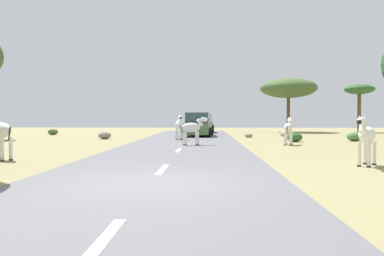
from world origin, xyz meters
TOP-DOWN VIEW (x-y plane):
  - ground_plane at (0.00, 0.00)m, footprint 90.00×90.00m
  - road at (-0.05, 0.00)m, footprint 6.00×64.00m
  - lane_markings at (-0.05, -1.00)m, footprint 0.16×56.00m
  - zebra_0 at (-0.56, 15.60)m, footprint 0.62×1.66m
  - zebra_1 at (5.87, 3.32)m, footprint 1.12×1.41m
  - zebra_2 at (5.42, 11.88)m, footprint 0.76×1.53m
  - zebra_4 at (0.44, 10.97)m, footprint 1.46×0.82m
  - car_0 at (0.54, 19.97)m, footprint 2.28×4.46m
  - car_1 at (0.75, 26.63)m, footprint 2.27×4.46m
  - tree_1 at (15.92, 29.25)m, footprint 2.80×2.80m
  - tree_7 at (9.24, 29.77)m, footprint 5.52×5.52m
  - bush_1 at (10.13, 15.29)m, footprint 0.91×0.82m
  - bush_2 at (6.33, 14.49)m, footprint 0.92×0.83m
  - bush_3 at (-11.51, 22.76)m, footprint 0.82×0.74m
  - rock_0 at (7.07, 21.03)m, footprint 0.67×0.67m
  - rock_1 at (-5.65, 17.00)m, footprint 0.87×0.76m
  - rock_2 at (4.18, 19.27)m, footprint 0.58×0.45m

SIDE VIEW (x-z plane):
  - ground_plane at x=0.00m, z-range 0.00..0.00m
  - road at x=-0.05m, z-range 0.00..0.05m
  - lane_markings at x=-0.05m, z-range 0.05..0.06m
  - rock_2 at x=4.18m, z-range 0.00..0.31m
  - rock_0 at x=7.07m, z-range 0.00..0.38m
  - rock_1 at x=-5.65m, z-range 0.00..0.49m
  - bush_3 at x=-11.51m, z-range 0.00..0.49m
  - bush_1 at x=10.13m, z-range 0.00..0.55m
  - bush_2 at x=6.33m, z-range 0.00..0.55m
  - car_0 at x=0.54m, z-range -0.02..1.72m
  - car_1 at x=0.75m, z-range -0.02..1.72m
  - zebra_2 at x=5.42m, z-range 0.14..1.64m
  - zebra_1 at x=5.87m, z-range 0.15..1.66m
  - zebra_4 at x=0.44m, z-range 0.19..1.65m
  - zebra_0 at x=-0.56m, z-range 0.20..1.78m
  - tree_1 at x=15.92m, z-range 1.72..6.37m
  - tree_7 at x=9.24m, z-range 1.66..6.95m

